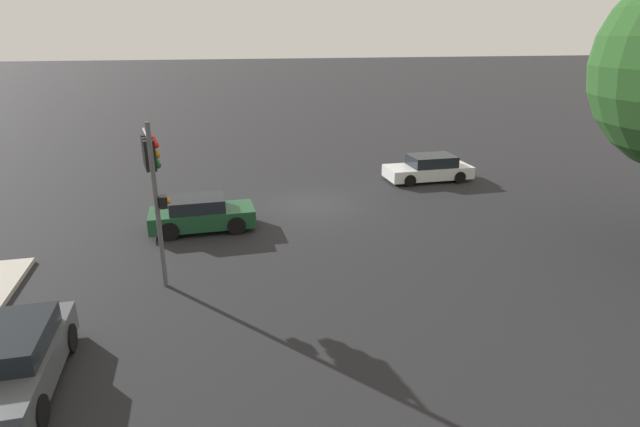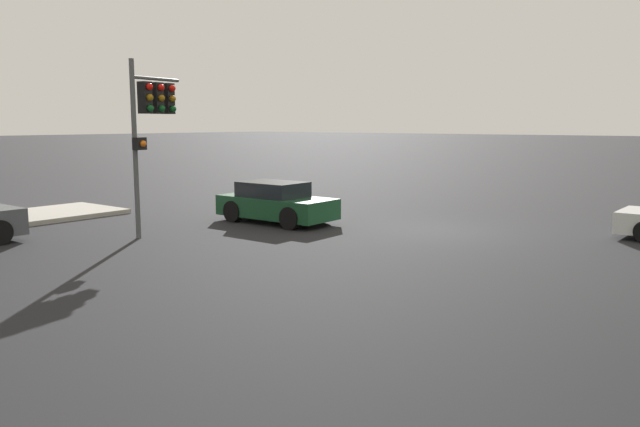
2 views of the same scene
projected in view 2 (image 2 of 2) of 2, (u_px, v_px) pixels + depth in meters
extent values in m
plane|color=black|center=(439.00, 230.00, 19.26)|extent=(300.00, 300.00, 0.00)
cylinder|color=#515456|center=(135.00, 150.00, 17.52)|extent=(0.14, 0.14, 5.04)
cylinder|color=#515456|center=(156.00, 79.00, 18.03)|extent=(0.38, 1.85, 0.10)
cube|color=black|center=(145.00, 98.00, 17.71)|extent=(0.34, 0.34, 0.90)
sphere|color=red|center=(150.00, 87.00, 17.57)|extent=(0.20, 0.20, 0.20)
sphere|color=#99660F|center=(150.00, 98.00, 17.62)|extent=(0.20, 0.20, 0.20)
sphere|color=#0F511E|center=(150.00, 108.00, 17.66)|extent=(0.20, 0.20, 0.20)
cube|color=black|center=(157.00, 98.00, 18.11)|extent=(0.34, 0.34, 0.90)
sphere|color=red|center=(161.00, 88.00, 17.98)|extent=(0.20, 0.20, 0.20)
sphere|color=#99660F|center=(162.00, 98.00, 18.02)|extent=(0.20, 0.20, 0.20)
sphere|color=#0F511E|center=(162.00, 109.00, 18.06)|extent=(0.20, 0.20, 0.20)
cube|color=black|center=(168.00, 99.00, 18.51)|extent=(0.34, 0.34, 0.90)
sphere|color=red|center=(172.00, 88.00, 18.38)|extent=(0.20, 0.20, 0.20)
sphere|color=#99660F|center=(173.00, 99.00, 18.42)|extent=(0.20, 0.20, 0.20)
sphere|color=#0F511E|center=(173.00, 109.00, 18.46)|extent=(0.20, 0.20, 0.20)
cube|color=black|center=(140.00, 144.00, 17.41)|extent=(0.27, 0.38, 0.35)
sphere|color=orange|center=(143.00, 144.00, 17.34)|extent=(0.18, 0.18, 0.18)
cube|color=#194728|center=(277.00, 207.00, 20.60)|extent=(4.03, 1.73, 0.67)
cube|color=black|center=(273.00, 189.00, 20.61)|extent=(2.10, 1.52, 0.49)
cylinder|color=black|center=(321.00, 212.00, 20.50)|extent=(0.72, 0.23, 0.71)
cylinder|color=black|center=(290.00, 218.00, 19.24)|extent=(0.72, 0.23, 0.71)
cylinder|color=black|center=(265.00, 206.00, 22.00)|extent=(0.72, 0.23, 0.71)
cylinder|color=black|center=(233.00, 211.00, 20.75)|extent=(0.72, 0.23, 0.71)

